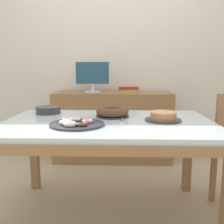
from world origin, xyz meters
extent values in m
plane|color=tan|center=(0.00, 0.00, 0.00)|extent=(12.00, 12.00, 0.00)
cube|color=silver|center=(0.00, 1.55, 1.30)|extent=(8.00, 0.10, 2.60)
cube|color=silver|center=(0.00, 0.00, 0.74)|extent=(1.54, 0.98, 0.04)
cube|color=olive|center=(0.00, -0.47, 0.70)|extent=(1.57, 0.08, 0.06)
cube|color=olive|center=(0.00, 0.47, 0.70)|extent=(1.57, 0.08, 0.06)
cube|color=olive|center=(-0.74, 0.00, 0.70)|extent=(0.08, 1.01, 0.06)
cube|color=olive|center=(0.74, 0.00, 0.70)|extent=(0.08, 1.01, 0.06)
cube|color=olive|center=(-0.72, 0.44, 0.35)|extent=(0.07, 0.07, 0.70)
cube|color=olive|center=(0.72, 0.44, 0.35)|extent=(0.07, 0.07, 0.70)
cube|color=olive|center=(0.90, 0.25, 0.23)|extent=(0.04, 0.04, 0.45)
cube|color=olive|center=(0.00, 1.25, 0.43)|extent=(1.44, 0.44, 0.86)
cylinder|color=silver|center=(-0.25, 1.25, 0.87)|extent=(0.20, 0.20, 0.02)
cylinder|color=silver|center=(-0.25, 1.25, 0.92)|extent=(0.04, 0.04, 0.09)
cube|color=silver|center=(-0.25, 1.25, 1.09)|extent=(0.42, 0.02, 0.28)
cube|color=navy|center=(-0.25, 1.24, 1.09)|extent=(0.40, 0.00, 0.26)
cube|color=#B29933|center=(0.19, 1.25, 0.88)|extent=(0.23, 0.19, 0.04)
cube|color=maroon|center=(0.19, 1.25, 0.91)|extent=(0.24, 0.18, 0.03)
cylinder|color=#333338|center=(0.41, 0.01, 0.77)|extent=(0.27, 0.27, 0.01)
cylinder|color=#BC7A4C|center=(0.41, 0.01, 0.80)|extent=(0.19, 0.19, 0.05)
cylinder|color=#EDA16C|center=(0.41, 0.01, 0.83)|extent=(0.19, 0.19, 0.01)
cylinder|color=#333338|center=(0.03, 0.16, 0.77)|extent=(0.27, 0.27, 0.01)
torus|color=brown|center=(0.03, 0.16, 0.81)|extent=(0.26, 0.26, 0.07)
cylinder|color=#333338|center=(-0.20, -0.15, 0.77)|extent=(0.37, 0.37, 0.01)
torus|color=pink|center=(-0.13, -0.14, 0.79)|extent=(0.08, 0.08, 0.02)
torus|color=pink|center=(-0.15, -0.07, 0.79)|extent=(0.08, 0.08, 0.03)
torus|color=white|center=(-0.23, -0.07, 0.79)|extent=(0.08, 0.08, 0.02)
torus|color=#EAD184|center=(-0.28, -0.12, 0.79)|extent=(0.07, 0.07, 0.03)
torus|color=white|center=(-0.27, -0.19, 0.79)|extent=(0.09, 0.09, 0.03)
torus|color=white|center=(-0.23, -0.25, 0.79)|extent=(0.09, 0.09, 0.03)
torus|color=brown|center=(-0.16, -0.23, 0.79)|extent=(0.08, 0.08, 0.02)
cylinder|color=#333338|center=(-0.53, 0.29, 0.77)|extent=(0.21, 0.21, 0.01)
cylinder|color=#333338|center=(-0.53, 0.29, 0.78)|extent=(0.21, 0.21, 0.01)
cylinder|color=#333338|center=(-0.53, 0.29, 0.79)|extent=(0.21, 0.21, 0.01)
cylinder|color=#333338|center=(-0.53, 0.29, 0.80)|extent=(0.21, 0.21, 0.01)
cylinder|color=#333338|center=(-0.53, 0.29, 0.81)|extent=(0.21, 0.21, 0.01)
cylinder|color=#333338|center=(-0.53, 0.29, 0.82)|extent=(0.21, 0.21, 0.01)
cylinder|color=silver|center=(0.10, -0.05, 0.77)|extent=(0.04, 0.04, 0.02)
cylinder|color=white|center=(0.10, -0.05, 0.78)|extent=(0.03, 0.03, 0.00)
cone|color=#F9B74C|center=(0.10, -0.05, 0.79)|extent=(0.01, 0.01, 0.02)
cylinder|color=silver|center=(0.46, 0.31, 0.77)|extent=(0.04, 0.04, 0.02)
cylinder|color=white|center=(0.46, 0.31, 0.78)|extent=(0.03, 0.03, 0.00)
cone|color=#F9B74C|center=(0.46, 0.31, 0.79)|extent=(0.01, 0.01, 0.02)
cylinder|color=silver|center=(0.09, 0.36, 0.77)|extent=(0.04, 0.04, 0.02)
cylinder|color=white|center=(0.09, 0.36, 0.78)|extent=(0.03, 0.03, 0.00)
cone|color=#F9B74C|center=(0.09, 0.36, 0.79)|extent=(0.01, 0.01, 0.02)
camera|label=1|loc=(0.08, -1.80, 1.14)|focal=40.00mm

